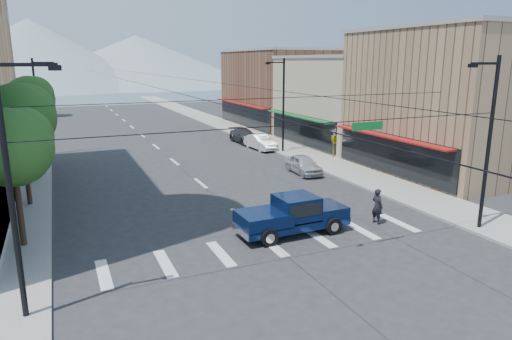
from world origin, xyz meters
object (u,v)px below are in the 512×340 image
(parked_car_mid, at_px, (261,142))
(parked_car_near, at_px, (304,164))
(pickup_truck, at_px, (292,214))
(pedestrian, at_px, (377,206))
(parked_car_far, at_px, (244,136))

(parked_car_mid, bearing_deg, parked_car_near, -99.81)
(pickup_truck, distance_m, pedestrian, 5.02)
(pickup_truck, xyz_separation_m, parked_car_near, (6.96, 11.14, -0.31))
(parked_car_near, distance_m, parked_car_mid, 10.64)
(pickup_truck, relative_size, pedestrian, 3.03)
(pickup_truck, xyz_separation_m, parked_car_far, (7.97, 26.04, -0.31))
(pedestrian, height_order, parked_car_near, pedestrian)
(pickup_truck, distance_m, parked_car_far, 27.23)
(parked_car_near, relative_size, parked_car_far, 0.85)
(parked_car_mid, bearing_deg, parked_car_far, 85.64)
(parked_car_near, distance_m, parked_car_far, 14.94)
(pedestrian, xyz_separation_m, parked_car_near, (1.96, 11.65, -0.25))
(parked_car_near, xyz_separation_m, parked_car_far, (1.01, 14.90, 0.00))
(pickup_truck, bearing_deg, pedestrian, -7.26)
(pedestrian, bearing_deg, pickup_truck, 75.73)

